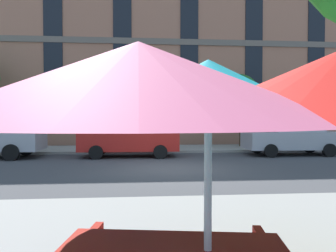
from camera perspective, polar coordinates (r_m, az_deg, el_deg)
The scene contains 7 objects.
ground_plane at distance 11.72m, azimuth 0.36°, elevation -7.29°, with size 120.00×120.00×0.00m, color #424244.
sidewalk_far at distance 18.44m, azimuth -1.65°, elevation -3.86°, with size 56.00×3.60×0.12m, color #9E998E.
apartment_building at distance 26.94m, azimuth -2.73°, elevation 11.38°, with size 40.78×12.08×12.80m.
sedan_red at distance 15.26m, azimuth -6.86°, elevation -1.65°, with size 4.40×1.98×1.78m.
sedan_silver at distance 16.90m, azimuth 20.41°, elevation -1.43°, with size 4.40×1.98×1.78m.
street_tree_middle at distance 19.72m, azimuth 12.00°, elevation 4.95°, with size 2.30×2.30×4.25m.
patio_umbrella at distance 2.59m, azimuth 6.85°, elevation 5.27°, with size 4.00×3.71×2.24m.
Camera 1 is at (-1.10, -11.53, 1.80)m, focal length 35.86 mm.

